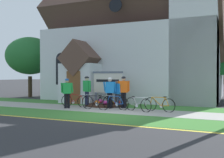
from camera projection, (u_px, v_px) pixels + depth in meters
The scene contains 20 objects.
ground at pixel (136, 106), 16.25m from camera, with size 140.00×140.00×0.00m, color #2B2B2D.
sidewalk_slab at pixel (91, 109), 14.74m from camera, with size 32.00×2.27×0.01m, color #99968E.
grass_verge at pixel (67, 115), 12.62m from camera, with size 32.00×2.39×0.01m, color #38722D.
church_lawn at pixel (108, 105), 16.79m from camera, with size 24.00×2.23×0.01m, color #38722D.
curb_paint_stripe at pixel (49, 119), 11.40m from camera, with size 28.00×0.16×0.01m, color yellow.
church_building at pixel (142, 37), 21.59m from camera, with size 12.90×11.28×13.95m.
church_sign at pixel (108, 83), 16.54m from camera, with size 1.96×0.27×2.07m.
flower_bed at pixel (106, 104), 16.34m from camera, with size 2.59×2.59×0.34m.
bicycle_green at pixel (138, 104), 13.81m from camera, with size 1.61×0.69×0.77m.
bicycle_blue at pixel (95, 102), 14.50m from camera, with size 1.74×0.24×0.81m.
bicycle_yellow at pixel (75, 101), 15.60m from camera, with size 1.76×0.15×0.82m.
bicycle_black at pixel (115, 103), 14.53m from camera, with size 1.71×0.48×0.79m.
bicycle_silver at pixel (160, 104), 13.72m from camera, with size 1.70×0.45×0.80m.
cyclist_in_green_jersey at pixel (117, 91), 15.19m from camera, with size 0.52×0.51×1.60m.
cyclist_in_yellow_jersey at pixel (110, 90), 15.02m from camera, with size 0.65×0.41×1.72m.
cyclist_in_red_jersey at pixel (87, 89), 15.88m from camera, with size 0.62×0.44×1.77m.
cyclist_in_white_jersey at pixel (124, 89), 15.02m from camera, with size 0.69×0.33×1.78m.
cyclist_in_orange_jersey at pixel (67, 91), 14.97m from camera, with size 0.56×0.47×1.65m.
yard_deciduous_tree at pixel (30, 56), 22.54m from camera, with size 3.94×3.94×4.99m.
distant_hill at pixel (213, 81), 79.71m from camera, with size 80.00×49.05×27.39m, color #847A5B.
Camera 1 is at (5.40, -11.36, 1.88)m, focal length 43.42 mm.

